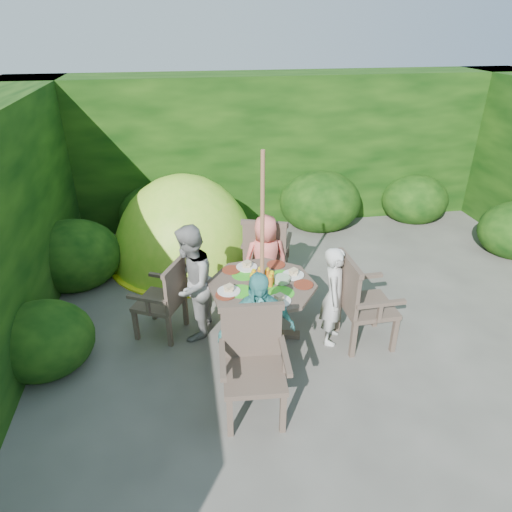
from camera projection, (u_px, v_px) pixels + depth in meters
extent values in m
plane|color=#4E4C46|center=(351.00, 343.00, 5.24)|extent=(60.00, 60.00, 0.00)
cube|color=black|center=(280.00, 147.00, 8.15)|extent=(9.00, 1.00, 2.50)
cylinder|color=#40332A|center=(262.00, 312.00, 5.20)|extent=(0.12, 0.12, 0.67)
cube|color=#40332A|center=(262.00, 333.00, 5.34)|extent=(0.89, 0.30, 0.06)
cube|color=#40332A|center=(262.00, 333.00, 5.34)|extent=(0.30, 0.89, 0.06)
cylinder|color=#40332A|center=(262.00, 285.00, 5.03)|extent=(1.48, 1.48, 0.04)
cylinder|color=green|center=(241.00, 291.00, 4.88)|extent=(0.28, 0.28, 0.00)
cylinder|color=green|center=(281.00, 293.00, 4.85)|extent=(0.28, 0.28, 0.00)
cylinder|color=green|center=(244.00, 275.00, 5.19)|extent=(0.28, 0.28, 0.00)
cylinder|color=green|center=(282.00, 276.00, 5.17)|extent=(0.28, 0.28, 0.00)
cylinder|color=green|center=(262.00, 283.00, 5.02)|extent=(0.28, 0.28, 0.00)
cylinder|color=white|center=(293.00, 275.00, 5.17)|extent=(0.25, 0.25, 0.01)
cylinder|color=white|center=(247.00, 267.00, 5.33)|extent=(0.25, 0.25, 0.01)
cylinder|color=white|center=(229.00, 291.00, 4.87)|extent=(0.25, 0.25, 0.01)
cylinder|color=white|center=(279.00, 301.00, 4.70)|extent=(0.25, 0.25, 0.01)
cylinder|color=red|center=(303.00, 284.00, 4.99)|extent=(0.22, 0.22, 0.01)
cylinder|color=red|center=(276.00, 264.00, 5.39)|extent=(0.22, 0.22, 0.01)
cylinder|color=red|center=(232.00, 270.00, 5.28)|extent=(0.22, 0.22, 0.01)
cylinder|color=red|center=(226.00, 295.00, 4.81)|extent=(0.22, 0.22, 0.01)
cylinder|color=red|center=(273.00, 305.00, 4.63)|extent=(0.22, 0.22, 0.01)
cylinder|color=#4F9C3C|center=(282.00, 279.00, 5.04)|extent=(0.18, 0.18, 0.06)
cylinder|color=brown|center=(262.00, 252.00, 4.84)|extent=(0.05, 0.05, 2.20)
cube|color=#40332A|center=(368.00, 306.00, 5.06)|extent=(0.56, 0.58, 0.05)
cube|color=#40332A|center=(394.00, 334.00, 5.01)|extent=(0.06, 0.06, 0.46)
cube|color=#40332A|center=(376.00, 310.00, 5.42)|extent=(0.06, 0.06, 0.46)
cube|color=#40332A|center=(353.00, 339.00, 4.93)|extent=(0.06, 0.06, 0.46)
cube|color=#40332A|center=(338.00, 314.00, 5.34)|extent=(0.06, 0.06, 0.46)
cube|color=#40332A|center=(348.00, 286.00, 4.88)|extent=(0.06, 0.57, 0.54)
cube|color=#40332A|center=(381.00, 304.00, 4.72)|extent=(0.55, 0.07, 0.04)
cube|color=#40332A|center=(360.00, 277.00, 5.21)|extent=(0.55, 0.07, 0.04)
cube|color=#40332A|center=(159.00, 302.00, 5.24)|extent=(0.65, 0.66, 0.05)
cube|color=#40332A|center=(154.00, 305.00, 5.57)|extent=(0.06, 0.06, 0.41)
cube|color=#40332A|center=(136.00, 325.00, 5.21)|extent=(0.06, 0.06, 0.41)
cube|color=#40332A|center=(185.00, 310.00, 5.46)|extent=(0.06, 0.06, 0.41)
cube|color=#40332A|center=(170.00, 331.00, 5.10)|extent=(0.06, 0.06, 0.41)
cube|color=#40332A|center=(176.00, 286.00, 5.06)|extent=(0.26, 0.47, 0.48)
cube|color=#40332A|center=(168.00, 277.00, 5.36)|extent=(0.45, 0.26, 0.04)
cube|color=#40332A|center=(147.00, 299.00, 4.93)|extent=(0.45, 0.26, 0.04)
cube|color=#40332A|center=(267.00, 255.00, 6.18)|extent=(0.70, 0.69, 0.05)
cube|color=#40332A|center=(286.00, 263.00, 6.47)|extent=(0.07, 0.07, 0.45)
cube|color=#40332A|center=(253.00, 260.00, 6.53)|extent=(0.07, 0.07, 0.45)
cube|color=#40332A|center=(282.00, 280.00, 6.05)|extent=(0.07, 0.07, 0.45)
cube|color=#40332A|center=(247.00, 277.00, 6.12)|extent=(0.07, 0.07, 0.45)
cube|color=#40332A|center=(264.00, 244.00, 5.82)|extent=(0.54, 0.22, 0.54)
cube|color=#40332A|center=(288.00, 242.00, 6.04)|extent=(0.22, 0.52, 0.04)
cube|color=#40332A|center=(247.00, 239.00, 6.12)|extent=(0.22, 0.52, 0.04)
cube|color=#40332A|center=(254.00, 376.00, 4.10)|extent=(0.59, 0.57, 0.05)
cube|color=#40332A|center=(230.00, 416.00, 3.98)|extent=(0.06, 0.06, 0.45)
cube|color=#40332A|center=(283.00, 413.00, 4.02)|extent=(0.06, 0.06, 0.45)
cube|color=#40332A|center=(228.00, 379.00, 4.40)|extent=(0.06, 0.06, 0.45)
cube|color=#40332A|center=(276.00, 376.00, 4.44)|extent=(0.06, 0.06, 0.45)
cube|color=#40332A|center=(251.00, 333.00, 4.19)|extent=(0.56, 0.08, 0.53)
cube|color=#40332A|center=(222.00, 359.00, 3.98)|extent=(0.09, 0.54, 0.04)
cube|color=#40332A|center=(285.00, 355.00, 4.03)|extent=(0.09, 0.54, 0.04)
imported|color=silver|center=(334.00, 296.00, 5.03)|extent=(0.43, 0.50, 1.18)
imported|color=gray|center=(190.00, 283.00, 5.09)|extent=(0.67, 0.78, 1.37)
imported|color=#F36E64|center=(266.00, 259.00, 5.79)|extent=(0.58, 0.38, 1.18)
imported|color=teal|center=(257.00, 333.00, 4.35)|extent=(0.79, 0.40, 1.30)
ellipsoid|color=#8DDC2A|center=(187.00, 258.00, 7.07)|extent=(2.29, 2.29, 2.64)
ellipsoid|color=black|center=(191.00, 282.00, 6.43)|extent=(0.76, 0.44, 0.91)
cylinder|color=#FFFD1A|center=(187.00, 257.00, 7.06)|extent=(2.31, 2.31, 0.03)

